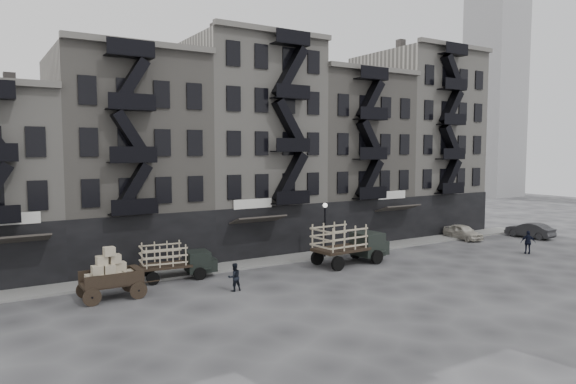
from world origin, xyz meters
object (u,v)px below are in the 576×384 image
car_east (463,232)px  wagon (109,270)px  stake_truck_east (350,241)px  policeman (528,242)px  stake_truck_west (176,258)px  pedestrian_mid (234,277)px  car_far (530,230)px

car_east → wagon: bearing=-168.2°
stake_truck_east → policeman: size_ratio=3.29×
stake_truck_east → car_east: bearing=6.0°
stake_truck_west → pedestrian_mid: stake_truck_west is taller
car_far → pedestrian_mid: size_ratio=2.63×
wagon → car_east: 32.49m
wagon → stake_truck_west: (4.70, 2.34, -0.32)m
car_east → stake_truck_east: bearing=-163.1°
stake_truck_east → car_east: 15.72m
policeman → car_east: bearing=-53.6°
car_east → policeman: (-1.06, -7.23, 0.24)m
car_east → pedestrian_mid: bearing=-162.4°
stake_truck_east → car_far: (21.57, -0.22, -1.00)m
stake_truck_east → wagon: bearing=176.1°
stake_truck_west → car_far: 33.90m
stake_truck_west → car_east: 27.70m
policeman → stake_truck_west: bearing=29.5°
wagon → pedestrian_mid: wagon is taller
stake_truck_west → pedestrian_mid: bearing=-59.9°
car_east → car_far: size_ratio=0.93×
wagon → policeman: size_ratio=1.88×
stake_truck_west → policeman: size_ratio=2.64×
stake_truck_west → car_far: (33.78, -2.74, -0.64)m
wagon → policeman: wagon is taller
stake_truck_east → policeman: (14.42, -4.69, -0.79)m
wagon → pedestrian_mid: 7.03m
policeman → stake_truck_east: bearing=26.7°
pedestrian_mid → policeman: size_ratio=0.89×
wagon → car_east: wagon is taller
stake_truck_east → car_east: size_ratio=1.51×
car_far → pedestrian_mid: (-31.85, -1.79, 0.11)m
stake_truck_east → car_far: 21.59m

